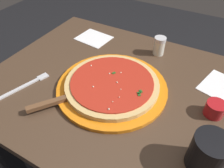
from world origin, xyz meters
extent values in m
cube|color=black|center=(-0.40, -0.29, 0.35)|extent=(0.06, 0.06, 0.70)
cube|color=black|center=(-0.40, 0.29, 0.35)|extent=(0.06, 0.06, 0.70)
cube|color=black|center=(0.40, 0.29, 0.35)|extent=(0.06, 0.06, 0.70)
cube|color=#473323|center=(0.00, 0.00, 0.71)|extent=(0.95, 0.71, 0.03)
cylinder|color=orange|center=(-0.03, -0.03, 0.73)|extent=(0.37, 0.37, 0.01)
cylinder|color=#DBB26B|center=(-0.03, -0.03, 0.75)|extent=(0.31, 0.31, 0.02)
cylinder|color=red|center=(-0.03, -0.03, 0.76)|extent=(0.27, 0.27, 0.00)
sphere|color=#EFEACC|center=(0.02, -0.11, 0.76)|extent=(0.00, 0.00, 0.00)
sphere|color=#EFEACC|center=(0.02, -0.05, 0.76)|extent=(0.00, 0.00, 0.00)
sphere|color=#EFEACC|center=(-0.06, -0.08, 0.76)|extent=(0.01, 0.01, 0.01)
sphere|color=#EFEACC|center=(-0.05, 0.00, 0.76)|extent=(0.01, 0.01, 0.01)
sphere|color=#EFEACC|center=(-0.02, 0.02, 0.76)|extent=(0.00, 0.00, 0.00)
sphere|color=#EFEACC|center=(0.03, -0.08, 0.76)|extent=(0.00, 0.00, 0.00)
sphere|color=#EFEACC|center=(-0.01, -0.03, 0.76)|extent=(0.01, 0.01, 0.01)
sphere|color=#EFEACC|center=(-0.13, 0.01, 0.76)|extent=(0.01, 0.01, 0.01)
sphere|color=#EFEACC|center=(0.03, -0.14, 0.76)|extent=(0.01, 0.01, 0.01)
cube|color=#23561E|center=(0.07, -0.04, 0.76)|extent=(0.01, 0.01, 0.00)
cube|color=#23561E|center=(0.08, -0.04, 0.76)|extent=(0.01, 0.01, 0.00)
cube|color=#23561E|center=(0.08, -0.03, 0.76)|extent=(0.01, 0.01, 0.00)
cube|color=#23561E|center=(-0.04, 0.01, 0.76)|extent=(0.01, 0.01, 0.00)
cube|color=silver|center=(-0.09, -0.11, 0.74)|extent=(0.11, 0.11, 0.00)
cube|color=brown|center=(-0.15, -0.20, 0.75)|extent=(0.09, 0.12, 0.01)
cylinder|color=black|center=(0.30, -0.16, 0.78)|extent=(0.09, 0.09, 0.10)
cylinder|color=#B2191E|center=(0.29, 0.02, 0.75)|extent=(0.06, 0.06, 0.04)
cube|color=white|center=(-0.26, 0.22, 0.73)|extent=(0.15, 0.13, 0.00)
cube|color=silver|center=(-0.30, -0.19, 0.73)|extent=(0.06, 0.15, 0.00)
cube|color=silver|center=(-0.27, -0.10, 0.73)|extent=(0.03, 0.04, 0.00)
cylinder|color=silver|center=(0.04, 0.24, 0.76)|extent=(0.04, 0.04, 0.06)
cylinder|color=silver|center=(0.04, 0.24, 0.80)|extent=(0.05, 0.05, 0.01)
camera|label=1|loc=(0.23, -0.49, 1.23)|focal=34.40mm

